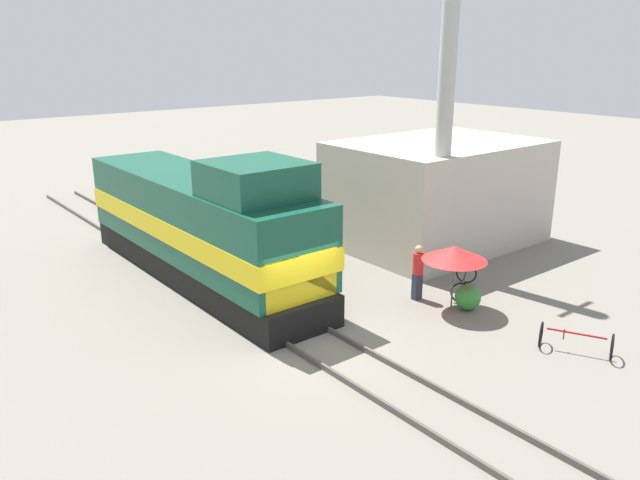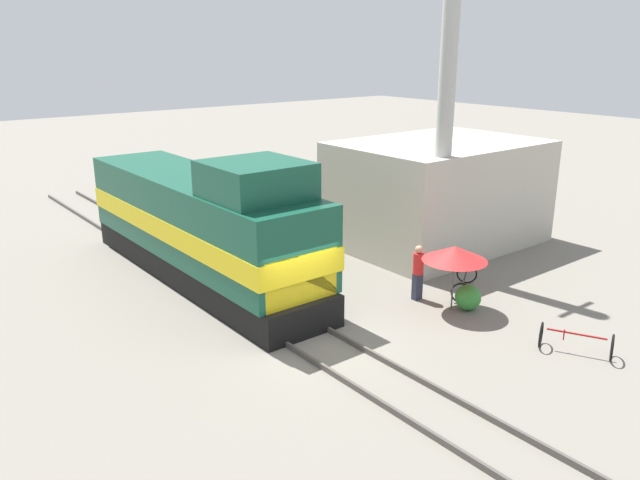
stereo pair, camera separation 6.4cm
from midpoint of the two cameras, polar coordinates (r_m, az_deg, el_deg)
ground_plane at (r=17.34m, az=-1.22°, el=-8.93°), size 120.00×120.00×0.00m
rail_near at (r=16.94m, az=-3.18°, el=-9.36°), size 0.08×43.00×0.15m
rail_far at (r=17.71m, az=0.65°, el=-8.07°), size 0.08×43.00×0.15m
locomotive at (r=21.08m, az=-10.44°, el=1.22°), size 2.85×12.11×4.56m
utility_pole at (r=21.43m, az=11.50°, el=11.58°), size 1.80×0.57×11.21m
vendor_umbrella at (r=18.84m, az=12.33°, el=-1.21°), size 1.94×1.94×2.03m
billboard_sign at (r=24.47m, az=7.97°, el=4.79°), size 1.84×0.12×3.21m
shrub_cluster at (r=19.45m, az=13.47°, el=-5.13°), size 0.79×0.79×0.79m
person_bystander at (r=19.71m, az=9.04°, el=-2.74°), size 0.34×0.34×1.78m
bicycle at (r=20.69m, az=13.15°, el=-3.83°), size 1.92×1.61×0.68m
bicycle_spare at (r=17.68m, az=22.43°, el=-8.52°), size 1.42×1.90×0.70m
building_block_distant at (r=25.40m, az=10.80°, el=4.27°), size 7.85×5.64×4.09m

